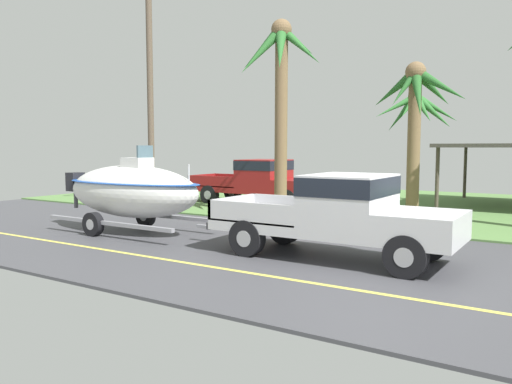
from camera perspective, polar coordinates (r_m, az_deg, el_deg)
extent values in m
cube|color=#424247|center=(10.53, 12.01, -8.22)|extent=(36.00, 8.00, 0.06)
cube|color=#567F42|center=(21.05, 22.62, -1.81)|extent=(36.00, 14.00, 0.11)
cube|color=#DBCC4C|center=(8.91, 7.87, -10.38)|extent=(34.20, 0.12, 0.01)
cube|color=silver|center=(10.95, 8.62, -4.14)|extent=(5.27, 1.90, 0.22)
cube|color=silver|center=(10.29, 18.35, -3.24)|extent=(1.48, 1.90, 0.38)
cube|color=silver|center=(10.72, 10.47, -0.89)|extent=(1.58, 1.90, 1.07)
cube|color=black|center=(10.69, 10.49, 0.72)|extent=(1.60, 1.92, 0.38)
cube|color=gray|center=(11.62, 1.73, -2.90)|extent=(2.21, 1.90, 0.04)
cube|color=silver|center=(12.38, 3.89, -1.47)|extent=(2.21, 0.08, 0.45)
cube|color=silver|center=(10.83, -0.75, -2.39)|extent=(2.21, 0.08, 0.45)
cube|color=silver|center=(12.17, -2.59, -1.57)|extent=(0.08, 1.90, 0.45)
cube|color=#333338|center=(12.28, -2.96, -3.37)|extent=(0.12, 1.71, 0.16)
sphere|color=#B2B2B7|center=(12.34, -3.41, -3.10)|extent=(0.10, 0.10, 0.10)
cylinder|color=black|center=(11.19, 18.98, -5.35)|extent=(0.80, 0.28, 0.80)
cylinder|color=#9E9EA3|center=(11.19, 18.98, -5.35)|extent=(0.36, 0.29, 0.36)
cylinder|color=black|center=(9.60, 16.59, -6.99)|extent=(0.80, 0.28, 0.80)
cylinder|color=#9E9EA3|center=(9.60, 16.59, -6.99)|extent=(0.36, 0.29, 0.36)
cylinder|color=black|center=(12.45, 3.27, -4.05)|extent=(0.80, 0.28, 0.80)
cylinder|color=#9E9EA3|center=(12.45, 3.27, -4.05)|extent=(0.36, 0.29, 0.36)
cylinder|color=black|center=(11.04, -1.02, -5.22)|extent=(0.80, 0.28, 0.80)
cylinder|color=#9E9EA3|center=(11.04, -1.02, -5.22)|extent=(0.36, 0.29, 0.36)
cube|color=gray|center=(12.65, -5.06, -4.01)|extent=(0.90, 0.10, 0.08)
cube|color=gray|center=(15.14, -11.30, -2.60)|extent=(4.66, 0.12, 0.10)
cube|color=gray|center=(13.89, -16.55, -3.39)|extent=(4.66, 0.12, 0.10)
cylinder|color=black|center=(15.51, -12.38, -2.66)|extent=(0.64, 0.22, 0.64)
cylinder|color=#9E9EA3|center=(15.51, -12.38, -2.66)|extent=(0.29, 0.23, 0.29)
cylinder|color=black|center=(14.21, -17.96, -3.48)|extent=(0.64, 0.22, 0.64)
cylinder|color=#9E9EA3|center=(14.21, -17.96, -3.48)|extent=(0.29, 0.23, 0.29)
ellipsoid|color=white|center=(14.41, -13.87, 0.08)|extent=(4.59, 1.68, 1.45)
ellipsoid|color=#1E4CA5|center=(14.39, -13.90, 1.08)|extent=(4.68, 1.72, 0.12)
cube|color=silver|center=(14.21, -13.29, 2.51)|extent=(0.70, 0.60, 0.65)
cube|color=slate|center=(13.98, -12.47, 4.43)|extent=(0.06, 0.56, 0.36)
cube|color=black|center=(16.23, -19.78, 1.11)|extent=(0.36, 0.44, 0.56)
cylinder|color=#4C4C51|center=(16.26, -19.74, -0.29)|extent=(0.12, 0.12, 0.80)
cylinder|color=silver|center=(12.96, -7.61, 2.03)|extent=(0.04, 0.04, 0.50)
cube|color=maroon|center=(20.83, -0.02, 0.26)|extent=(5.69, 1.91, 0.22)
cube|color=maroon|center=(19.78, 4.98, 0.86)|extent=(1.59, 1.91, 0.38)
cube|color=maroon|center=(20.57, 0.92, 2.10)|extent=(1.71, 1.91, 1.14)
cube|color=black|center=(20.56, 0.92, 3.06)|extent=(1.73, 1.93, 0.38)
cube|color=#621111|center=(21.75, -3.68, 0.80)|extent=(2.39, 1.91, 0.04)
cube|color=maroon|center=(22.48, -2.30, 1.46)|extent=(2.39, 0.08, 0.45)
cube|color=maroon|center=(21.01, -5.16, 1.20)|extent=(2.39, 0.08, 0.45)
cube|color=maroon|center=(22.44, -6.06, 1.43)|extent=(0.08, 1.91, 0.45)
cube|color=#333338|center=(22.53, -6.25, 0.44)|extent=(0.12, 1.72, 0.16)
sphere|color=#B2B2B7|center=(22.60, -6.49, 0.58)|extent=(0.10, 0.10, 0.10)
cylinder|color=black|center=(20.61, 5.86, -0.46)|extent=(0.80, 0.28, 0.80)
cylinder|color=#9E9EA3|center=(20.61, 5.86, -0.46)|extent=(0.36, 0.29, 0.36)
cylinder|color=black|center=(19.13, 3.59, -0.87)|extent=(0.80, 0.28, 0.80)
cylinder|color=#9E9EA3|center=(19.13, 3.59, -0.87)|extent=(0.36, 0.29, 0.36)
cylinder|color=black|center=(22.53, -2.65, 0.03)|extent=(0.80, 0.28, 0.80)
cylinder|color=#9E9EA3|center=(22.53, -2.65, 0.03)|extent=(0.36, 0.29, 0.36)
cylinder|color=black|center=(21.18, -5.28, -0.31)|extent=(0.80, 0.28, 0.80)
cylinder|color=#9E9EA3|center=(21.18, -5.28, -0.31)|extent=(0.36, 0.29, 0.36)
cylinder|color=#4C4238|center=(25.16, 22.59, 1.97)|extent=(0.14, 0.14, 2.37)
cylinder|color=#4C4238|center=(19.82, 19.83, 1.33)|extent=(0.14, 0.14, 2.37)
cylinder|color=brown|center=(23.65, 17.49, 4.69)|extent=(0.33, 0.47, 4.64)
cone|color=#2D6B2D|center=(23.37, 19.38, 8.59)|extent=(1.93, 0.77, 1.73)
cone|color=#2D6B2D|center=(24.03, 19.77, 8.85)|extent=(1.94, 1.47, 1.41)
cone|color=#2D6B2D|center=(24.39, 17.76, 9.15)|extent=(0.68, 1.61, 1.19)
cone|color=#2D6B2D|center=(24.25, 16.69, 9.24)|extent=(1.47, 1.29, 1.17)
cone|color=#2D6B2D|center=(23.77, 16.18, 8.48)|extent=(1.46, 0.54, 1.72)
cone|color=#2D6B2D|center=(23.18, 15.57, 9.31)|extent=(1.64, 1.82, 1.24)
cone|color=#2D6B2D|center=(23.12, 16.93, 9.27)|extent=(0.62, 1.57, 1.25)
cone|color=#2D6B2D|center=(23.01, 18.38, 8.96)|extent=(1.43, 1.64, 1.50)
sphere|color=brown|center=(23.76, 17.64, 10.28)|extent=(0.52, 0.52, 0.52)
cylinder|color=brown|center=(17.98, 17.43, 5.08)|extent=(0.43, 0.43, 4.90)
cone|color=#286028|center=(17.86, 20.15, 11.27)|extent=(1.87, 0.48, 1.34)
cone|color=#286028|center=(18.56, 19.36, 10.99)|extent=(1.29, 1.59, 1.35)
cone|color=#286028|center=(18.75, 17.20, 11.36)|extent=(0.91, 1.45, 1.05)
cone|color=#286028|center=(18.38, 15.43, 11.14)|extent=(1.72, 0.58, 1.37)
cone|color=#286028|center=(17.71, 16.42, 11.20)|extent=(0.84, 1.25, 1.35)
cone|color=#286028|center=(17.51, 17.87, 10.61)|extent=(0.97, 1.50, 1.77)
sphere|color=brown|center=(18.16, 17.63, 12.84)|extent=(0.69, 0.69, 0.69)
cylinder|color=brown|center=(17.01, 2.85, 7.59)|extent=(0.43, 0.46, 6.25)
cone|color=#2D6B2D|center=(17.06, 5.05, 16.13)|extent=(1.58, 0.48, 1.43)
cone|color=#2D6B2D|center=(17.70, 4.70, 16.57)|extent=(0.97, 1.42, 0.98)
cone|color=#2D6B2D|center=(17.95, 3.12, 15.00)|extent=(0.94, 1.61, 1.76)
cone|color=#2D6B2D|center=(17.57, 0.74, 15.87)|extent=(1.69, 0.65, 1.49)
cone|color=#2D6B2D|center=(17.01, 0.64, 15.68)|extent=(1.30, 1.58, 1.75)
cone|color=#2D6B2D|center=(16.71, 2.79, 15.97)|extent=(1.05, 1.53, 1.70)
sphere|color=brown|center=(17.43, 2.90, 17.91)|extent=(0.68, 0.68, 0.68)
cylinder|color=brown|center=(20.45, -11.89, 10.91)|extent=(0.24, 0.24, 8.99)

